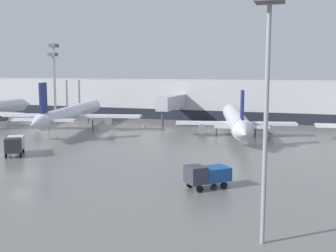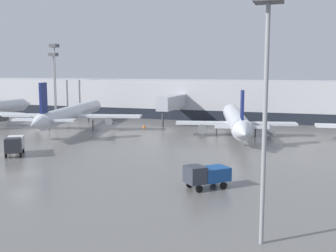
{
  "view_description": "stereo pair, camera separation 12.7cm",
  "coord_description": "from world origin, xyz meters",
  "px_view_note": "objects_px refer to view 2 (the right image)",
  "views": [
    {
      "loc": [
        30.36,
        -38.27,
        11.67
      ],
      "look_at": [
        9.83,
        22.39,
        3.0
      ],
      "focal_mm": 45.0,
      "sensor_mm": 36.0,
      "label": 1
    },
    {
      "loc": [
        30.48,
        -38.23,
        11.67
      ],
      "look_at": [
        9.83,
        22.39,
        3.0
      ],
      "focal_mm": 45.0,
      "sensor_mm": 36.0,
      "label": 2
    }
  ],
  "objects_px": {
    "parked_jet_3": "(236,120)",
    "apron_light_mast_0": "(267,44)",
    "service_truck_0": "(14,144)",
    "apron_light_mast_2": "(55,59)",
    "parked_jet_1": "(72,113)",
    "service_truck_2": "(206,175)",
    "apron_light_mast_3": "(54,65)",
    "traffic_cone_0": "(144,126)"
  },
  "relations": [
    {
      "from": "service_truck_2",
      "to": "apron_light_mast_3",
      "type": "height_order",
      "value": "apron_light_mast_3"
    },
    {
      "from": "apron_light_mast_2",
      "to": "parked_jet_1",
      "type": "bearing_deg",
      "value": -49.32
    },
    {
      "from": "parked_jet_1",
      "to": "service_truck_0",
      "type": "xyz_separation_m",
      "value": [
        5.64,
        -23.82,
        -1.68
      ]
    },
    {
      "from": "apron_light_mast_0",
      "to": "apron_light_mast_2",
      "type": "height_order",
      "value": "apron_light_mast_2"
    },
    {
      "from": "service_truck_0",
      "to": "traffic_cone_0",
      "type": "xyz_separation_m",
      "value": [
        6.51,
        30.96,
        -1.19
      ]
    },
    {
      "from": "parked_jet_1",
      "to": "parked_jet_3",
      "type": "relative_size",
      "value": 1.11
    },
    {
      "from": "parked_jet_3",
      "to": "parked_jet_1",
      "type": "bearing_deg",
      "value": 80.54
    },
    {
      "from": "parked_jet_3",
      "to": "apron_light_mast_0",
      "type": "relative_size",
      "value": 2.08
    },
    {
      "from": "parked_jet_1",
      "to": "traffic_cone_0",
      "type": "relative_size",
      "value": 51.46
    },
    {
      "from": "parked_jet_3",
      "to": "traffic_cone_0",
      "type": "distance_m",
      "value": 19.9
    },
    {
      "from": "parked_jet_1",
      "to": "apron_light_mast_3",
      "type": "height_order",
      "value": "apron_light_mast_3"
    },
    {
      "from": "parked_jet_3",
      "to": "apron_light_mast_3",
      "type": "relative_size",
      "value": 2.21
    },
    {
      "from": "service_truck_2",
      "to": "apron_light_mast_3",
      "type": "distance_m",
      "value": 72.99
    },
    {
      "from": "service_truck_2",
      "to": "apron_light_mast_2",
      "type": "bearing_deg",
      "value": -89.6
    },
    {
      "from": "service_truck_0",
      "to": "apron_light_mast_3",
      "type": "height_order",
      "value": "apron_light_mast_3"
    },
    {
      "from": "parked_jet_3",
      "to": "service_truck_0",
      "type": "xyz_separation_m",
      "value": [
        -25.7,
        -26.27,
        -1.27
      ]
    },
    {
      "from": "apron_light_mast_0",
      "to": "apron_light_mast_2",
      "type": "bearing_deg",
      "value": 132.82
    },
    {
      "from": "parked_jet_1",
      "to": "apron_light_mast_2",
      "type": "height_order",
      "value": "apron_light_mast_2"
    },
    {
      "from": "apron_light_mast_3",
      "to": "service_truck_2",
      "type": "bearing_deg",
      "value": -44.8
    },
    {
      "from": "service_truck_0",
      "to": "apron_light_mast_3",
      "type": "bearing_deg",
      "value": 176.04
    },
    {
      "from": "service_truck_0",
      "to": "apron_light_mast_0",
      "type": "height_order",
      "value": "apron_light_mast_0"
    },
    {
      "from": "traffic_cone_0",
      "to": "apron_light_mast_0",
      "type": "height_order",
      "value": "apron_light_mast_0"
    },
    {
      "from": "service_truck_2",
      "to": "apron_light_mast_3",
      "type": "xyz_separation_m",
      "value": [
        -51.18,
        50.83,
        11.17
      ]
    },
    {
      "from": "traffic_cone_0",
      "to": "apron_light_mast_3",
      "type": "relative_size",
      "value": 0.05
    },
    {
      "from": "parked_jet_1",
      "to": "apron_light_mast_3",
      "type": "xyz_separation_m",
      "value": [
        -16.97,
        19.72,
        9.33
      ]
    },
    {
      "from": "parked_jet_1",
      "to": "apron_light_mast_2",
      "type": "relative_size",
      "value": 2.17
    },
    {
      "from": "parked_jet_3",
      "to": "apron_light_mast_0",
      "type": "height_order",
      "value": "apron_light_mast_0"
    },
    {
      "from": "service_truck_0",
      "to": "apron_light_mast_2",
      "type": "height_order",
      "value": "apron_light_mast_2"
    },
    {
      "from": "parked_jet_1",
      "to": "traffic_cone_0",
      "type": "xyz_separation_m",
      "value": [
        12.15,
        7.15,
        -2.87
      ]
    },
    {
      "from": "apron_light_mast_0",
      "to": "parked_jet_3",
      "type": "bearing_deg",
      "value": 101.89
    },
    {
      "from": "service_truck_2",
      "to": "traffic_cone_0",
      "type": "distance_m",
      "value": 44.17
    },
    {
      "from": "service_truck_0",
      "to": "parked_jet_1",
      "type": "bearing_deg",
      "value": 161.92
    },
    {
      "from": "service_truck_0",
      "to": "service_truck_2",
      "type": "distance_m",
      "value": 29.49
    },
    {
      "from": "apron_light_mast_0",
      "to": "apron_light_mast_2",
      "type": "xyz_separation_m",
      "value": [
        -56.29,
        60.75,
        0.75
      ]
    },
    {
      "from": "service_truck_2",
      "to": "apron_light_mast_3",
      "type": "relative_size",
      "value": 0.29
    },
    {
      "from": "service_truck_0",
      "to": "traffic_cone_0",
      "type": "relative_size",
      "value": 7.13
    },
    {
      "from": "service_truck_0",
      "to": "apron_light_mast_0",
      "type": "bearing_deg",
      "value": 30.28
    },
    {
      "from": "service_truck_0",
      "to": "apron_light_mast_0",
      "type": "distance_m",
      "value": 41.69
    },
    {
      "from": "apron_light_mast_2",
      "to": "apron_light_mast_3",
      "type": "relative_size",
      "value": 1.13
    },
    {
      "from": "service_truck_2",
      "to": "apron_light_mast_2",
      "type": "xyz_separation_m",
      "value": [
        -49.64,
        49.06,
        12.61
      ]
    },
    {
      "from": "apron_light_mast_3",
      "to": "traffic_cone_0",
      "type": "bearing_deg",
      "value": -23.36
    },
    {
      "from": "apron_light_mast_2",
      "to": "traffic_cone_0",
      "type": "bearing_deg",
      "value": -21.39
    }
  ]
}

